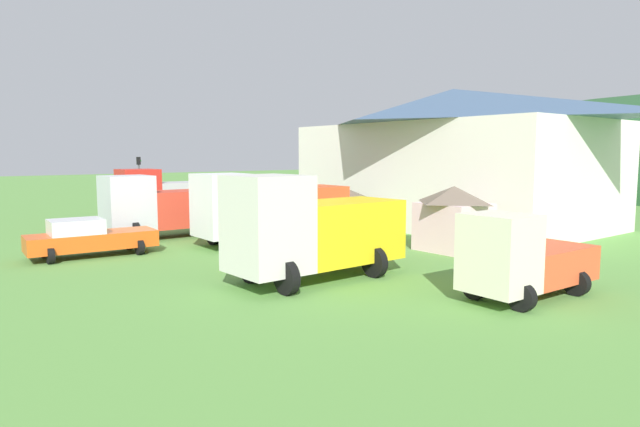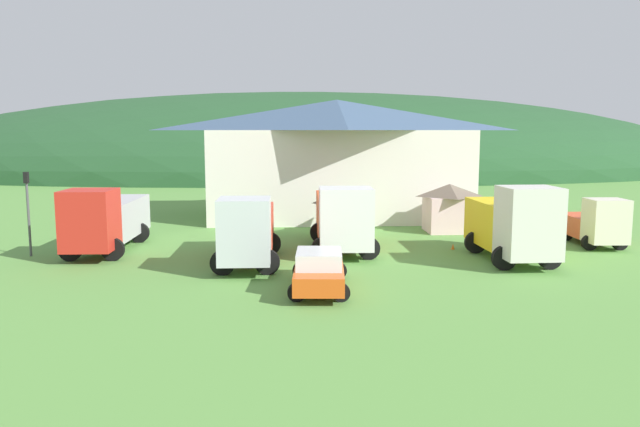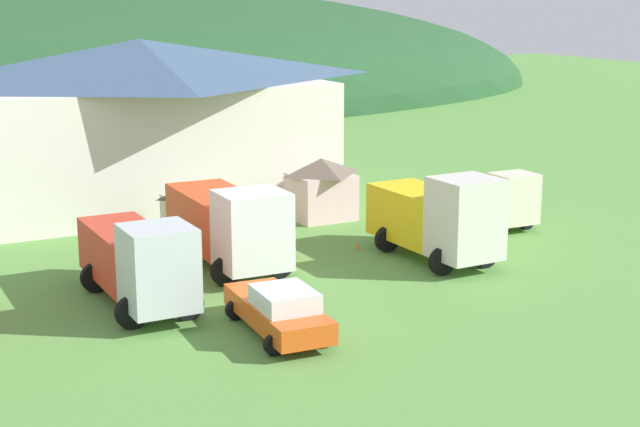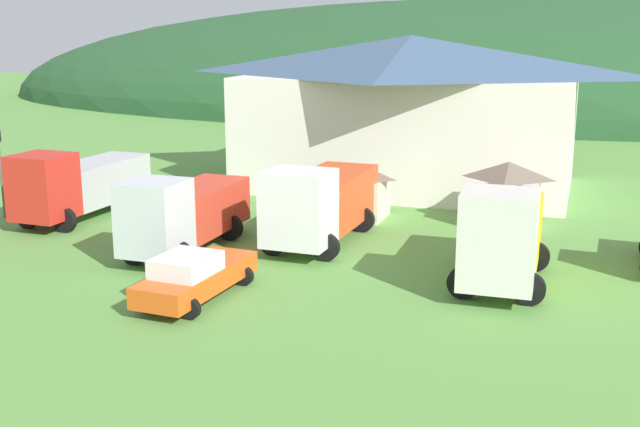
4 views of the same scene
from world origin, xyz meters
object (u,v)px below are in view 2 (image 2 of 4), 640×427
play_shed_cream (341,213)px  heavy_rig_white (343,216)px  traffic_cone_near_pickup (453,249)px  depot_building (337,156)px  service_pickup_orange (319,269)px  flatbed_truck_yellow (513,223)px  tow_truck_silver (248,229)px  traffic_light_west (28,205)px  light_truck_cream (596,223)px  play_shed_pink (449,207)px  crane_truck_red (106,219)px

play_shed_cream → heavy_rig_white: (-0.36, -4.86, 0.46)m
traffic_cone_near_pickup → depot_building: bearing=110.6°
play_shed_cream → service_pickup_orange: play_shed_cream is taller
play_shed_cream → flatbed_truck_yellow: bearing=-47.6°
tow_truck_silver → flatbed_truck_yellow: bearing=89.7°
flatbed_truck_yellow → traffic_cone_near_pickup: bearing=-148.9°
tow_truck_silver → service_pickup_orange: size_ratio=1.37×
service_pickup_orange → traffic_light_west: (-13.98, 7.39, 1.75)m
heavy_rig_white → flatbed_truck_yellow: (7.82, -3.30, 0.09)m
tow_truck_silver → light_truck_cream: size_ratio=1.49×
play_shed_cream → play_shed_pink: play_shed_pink is taller
flatbed_truck_yellow → light_truck_cream: flatbed_truck_yellow is taller
heavy_rig_white → depot_building: bearing=178.1°
play_shed_cream → play_shed_pink: size_ratio=0.91×
play_shed_pink → tow_truck_silver: size_ratio=0.41×
service_pickup_orange → traffic_light_west: traffic_light_west is taller
depot_building → flatbed_truck_yellow: depot_building is taller
traffic_light_west → service_pickup_orange: bearing=-27.8°
service_pickup_orange → tow_truck_silver: bearing=-144.1°
flatbed_truck_yellow → service_pickup_orange: (-9.49, -4.73, -1.04)m
crane_truck_red → traffic_cone_near_pickup: bearing=89.8°
depot_building → play_shed_cream: bearing=-93.1°
traffic_light_west → traffic_cone_near_pickup: traffic_light_west is taller
service_pickup_orange → light_truck_cream: bearing=122.2°
depot_building → tow_truck_silver: bearing=-108.7°
flatbed_truck_yellow → depot_building: bearing=-158.2°
crane_truck_red → tow_truck_silver: bearing=66.1°
light_truck_cream → flatbed_truck_yellow: bearing=-56.8°
flatbed_truck_yellow → crane_truck_red: bearing=-101.6°
traffic_light_west → depot_building: bearing=40.1°
depot_building → heavy_rig_white: depot_building is taller
flatbed_truck_yellow → play_shed_pink: bearing=-176.6°
depot_building → traffic_light_west: bearing=-139.9°
play_shed_pink → flatbed_truck_yellow: flatbed_truck_yellow is taller
traffic_cone_near_pickup → crane_truck_red: bearing=178.2°
traffic_cone_near_pickup → traffic_light_west: bearing=-178.7°
tow_truck_silver → depot_building: bearing=161.6°
flatbed_truck_yellow → traffic_cone_near_pickup: flatbed_truck_yellow is taller
crane_truck_red → flatbed_truck_yellow: size_ratio=1.23×
heavy_rig_white → traffic_light_west: traffic_light_west is taller
depot_building → play_shed_cream: 8.90m
heavy_rig_white → light_truck_cream: size_ratio=1.60×
play_shed_cream → tow_truck_silver: bearing=-122.3°
service_pickup_orange → traffic_cone_near_pickup: 10.92m
heavy_rig_white → service_pickup_orange: (-1.67, -8.03, -0.96)m
heavy_rig_white → light_truck_cream: 13.76m
play_shed_pink → traffic_cone_near_pickup: bearing=-102.7°
tow_truck_silver → flatbed_truck_yellow: (12.54, -0.13, 0.19)m
light_truck_cream → traffic_light_west: bearing=-86.2°
play_shed_cream → traffic_light_west: (-16.02, -5.51, 1.25)m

